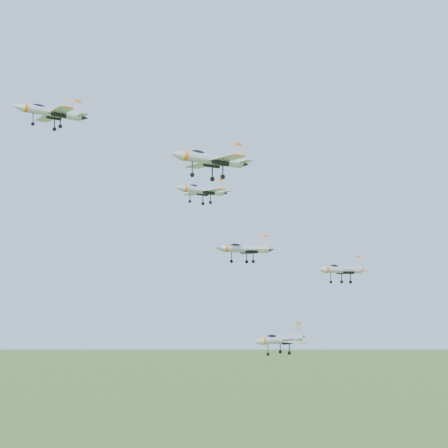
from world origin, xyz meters
TOP-DOWN VIEW (x-y plane):
  - jet_lead at (-19.26, 14.04)m, footprint 13.56×11.14m
  - jet_left_high at (1.94, -0.01)m, footprint 11.41×9.43m
  - jet_right_high at (-9.08, -18.08)m, footprint 13.27×10.89m
  - jet_left_low at (19.02, 10.06)m, footprint 13.57×11.30m
  - jet_right_low at (18.47, -15.87)m, footprint 10.93×9.00m
  - jet_trail at (19.25, 0.13)m, footprint 13.26×10.91m

SIDE VIEW (x-z plane):
  - jet_trail at x=19.25m, z-range 100.27..103.82m
  - jet_right_low at x=18.47m, z-range 113.00..115.93m
  - jet_left_low at x=19.02m, z-range 117.01..120.64m
  - jet_left_high at x=1.94m, z-range 126.28..129.33m
  - jet_right_high at x=-9.08m, z-range 127.24..130.80m
  - jet_lead at x=-19.26m, z-range 139.06..142.70m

